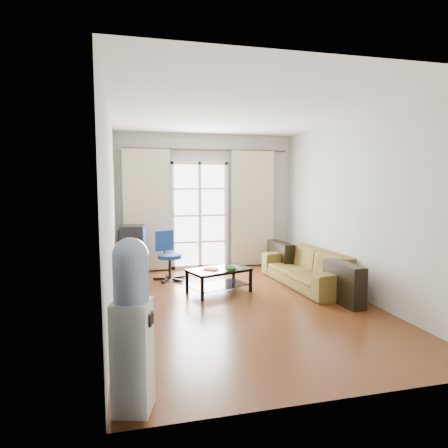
% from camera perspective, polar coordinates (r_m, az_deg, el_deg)
% --- Properties ---
extents(floor, '(5.20, 5.20, 0.00)m').
position_cam_1_polar(floor, '(5.87, 2.76, -11.38)').
color(floor, brown).
rests_on(floor, ground).
extents(ceiling, '(5.20, 5.20, 0.00)m').
position_cam_1_polar(ceiling, '(5.67, 2.91, 15.60)').
color(ceiling, white).
rests_on(ceiling, wall_back).
extents(wall_back, '(3.60, 0.02, 2.70)m').
position_cam_1_polar(wall_back, '(8.13, -2.54, 3.22)').
color(wall_back, '#B9B8B0').
rests_on(wall_back, floor).
extents(wall_front, '(3.60, 0.02, 2.70)m').
position_cam_1_polar(wall_front, '(3.23, 16.45, -1.59)').
color(wall_front, '#B9B8B0').
rests_on(wall_front, floor).
extents(wall_left, '(0.02, 5.20, 2.70)m').
position_cam_1_polar(wall_left, '(5.37, -15.86, 1.45)').
color(wall_left, '#B9B8B0').
rests_on(wall_left, floor).
extents(wall_right, '(0.02, 5.20, 2.70)m').
position_cam_1_polar(wall_right, '(6.38, 18.51, 2.08)').
color(wall_right, '#B9B8B0').
rests_on(wall_right, floor).
extents(french_door, '(1.16, 0.06, 2.15)m').
position_cam_1_polar(french_door, '(8.07, -3.49, 1.23)').
color(french_door, white).
rests_on(french_door, wall_back).
extents(curtain_rod, '(3.30, 0.04, 0.04)m').
position_cam_1_polar(curtain_rod, '(8.04, -2.42, 10.53)').
color(curtain_rod, '#4C3F2D').
rests_on(curtain_rod, wall_back).
extents(curtain_left, '(0.90, 0.07, 2.35)m').
position_cam_1_polar(curtain_left, '(7.87, -10.95, 1.92)').
color(curtain_left, beige).
rests_on(curtain_left, curtain_rod).
extents(curtain_right, '(0.90, 0.07, 2.35)m').
position_cam_1_polar(curtain_right, '(8.27, 4.10, 2.22)').
color(curtain_right, beige).
rests_on(curtain_right, curtain_rod).
extents(radiator, '(0.64, 0.12, 0.64)m').
position_cam_1_polar(radiator, '(8.35, 3.04, -3.75)').
color(radiator, gray).
rests_on(radiator, floor).
extents(sofa, '(2.16, 1.07, 0.60)m').
position_cam_1_polar(sofa, '(6.94, 11.84, -6.19)').
color(sofa, olive).
rests_on(sofa, floor).
extents(coffee_table, '(1.07, 0.82, 0.39)m').
position_cam_1_polar(coffee_table, '(6.38, -0.72, -7.62)').
color(coffee_table, silver).
rests_on(coffee_table, floor).
extents(bowl, '(0.35, 0.35, 0.05)m').
position_cam_1_polar(bowl, '(6.25, 0.96, -6.38)').
color(bowl, '#33802E').
rests_on(bowl, coffee_table).
extents(book, '(0.38, 0.38, 0.02)m').
position_cam_1_polar(book, '(6.22, -2.27, -6.59)').
color(book, red).
rests_on(book, coffee_table).
extents(remote, '(0.17, 0.12, 0.02)m').
position_cam_1_polar(remote, '(6.30, 1.14, -6.42)').
color(remote, black).
rests_on(remote, coffee_table).
extents(tv_stand, '(0.56, 0.80, 0.56)m').
position_cam_1_polar(tv_stand, '(7.49, -13.00, -5.45)').
color(tv_stand, black).
rests_on(tv_stand, floor).
extents(crt_tv, '(0.50, 0.49, 0.41)m').
position_cam_1_polar(crt_tv, '(7.41, -13.06, -1.77)').
color(crt_tv, black).
rests_on(crt_tv, tv_stand).
extents(task_chair, '(0.77, 0.77, 0.88)m').
position_cam_1_polar(task_chair, '(7.24, -7.87, -5.92)').
color(task_chair, black).
rests_on(task_chair, floor).
extents(water_cooler, '(0.34, 0.34, 1.36)m').
position_cam_1_polar(water_cooler, '(3.19, -13.01, -13.48)').
color(water_cooler, white).
rests_on(water_cooler, floor).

